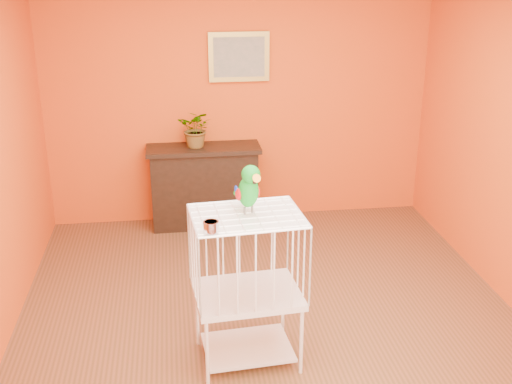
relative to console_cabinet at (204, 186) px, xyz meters
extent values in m
plane|color=brown|center=(0.40, -2.04, -0.44)|extent=(4.50, 4.50, 0.00)
plane|color=#D64A14|center=(0.40, 0.21, 0.86)|extent=(4.00, 0.00, 4.00)
plane|color=#D64A14|center=(0.40, -4.29, 0.86)|extent=(4.00, 0.00, 4.00)
cube|color=black|center=(0.00, 0.00, -0.02)|extent=(1.10, 0.37, 0.82)
cube|color=black|center=(0.00, 0.00, 0.41)|extent=(1.17, 0.42, 0.05)
cube|color=black|center=(0.00, -0.16, -0.02)|extent=(0.77, 0.02, 0.41)
cube|color=#4C1915|center=(-0.23, -0.04, -0.12)|extent=(0.05, 0.16, 0.26)
cube|color=#3E552A|center=(-0.15, -0.04, -0.12)|extent=(0.05, 0.16, 0.26)
cube|color=#4C1915|center=(-0.07, -0.04, -0.12)|extent=(0.05, 0.16, 0.26)
cube|color=#3E552A|center=(0.02, -0.04, -0.12)|extent=(0.05, 0.16, 0.26)
cube|color=#4C1915|center=(0.11, -0.04, -0.12)|extent=(0.05, 0.16, 0.26)
imported|color=#26722D|center=(-0.06, 0.02, 0.58)|extent=(0.47, 0.49, 0.30)
cube|color=#B59C40|center=(0.40, 0.18, 1.31)|extent=(0.62, 0.03, 0.50)
cube|color=gray|center=(0.40, 0.16, 1.31)|extent=(0.52, 0.01, 0.40)
cube|color=white|center=(0.16, -2.45, -0.35)|extent=(0.65, 0.52, 0.02)
cube|color=white|center=(0.16, -2.45, 0.09)|extent=(0.77, 0.61, 0.04)
cube|color=white|center=(0.16, -2.45, 0.68)|extent=(0.77, 0.61, 0.01)
cylinder|color=white|center=(-0.14, -2.73, -0.18)|extent=(0.03, 0.03, 0.50)
cylinder|color=white|center=(0.50, -2.68, -0.18)|extent=(0.03, 0.03, 0.50)
cylinder|color=white|center=(-0.19, -2.23, -0.18)|extent=(0.03, 0.03, 0.50)
cylinder|color=white|center=(0.46, -2.18, -0.18)|extent=(0.03, 0.03, 0.50)
cylinder|color=silver|center=(-0.09, -2.70, 0.72)|extent=(0.10, 0.10, 0.07)
cylinder|color=#59544C|center=(0.15, -2.43, 0.71)|extent=(0.02, 0.02, 0.05)
cylinder|color=#59544C|center=(0.20, -2.41, 0.71)|extent=(0.02, 0.02, 0.05)
ellipsoid|color=#068E22|center=(0.17, -2.42, 0.84)|extent=(0.19, 0.23, 0.25)
ellipsoid|color=#068E22|center=(0.19, -2.45, 0.97)|extent=(0.16, 0.16, 0.12)
cone|color=orange|center=(0.21, -2.51, 0.96)|extent=(0.08, 0.09, 0.08)
cone|color=black|center=(0.20, -2.50, 0.93)|extent=(0.04, 0.04, 0.03)
sphere|color=black|center=(0.15, -2.49, 0.98)|extent=(0.02, 0.02, 0.02)
sphere|color=black|center=(0.23, -2.46, 0.98)|extent=(0.02, 0.02, 0.02)
ellipsoid|color=#A50C0C|center=(0.11, -2.43, 0.82)|extent=(0.05, 0.08, 0.09)
ellipsoid|color=navy|center=(0.24, -2.38, 0.82)|extent=(0.05, 0.08, 0.09)
cone|color=#068E22|center=(0.15, -2.34, 0.75)|extent=(0.13, 0.19, 0.14)
camera|label=1|loc=(-0.30, -6.34, 2.33)|focal=45.00mm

